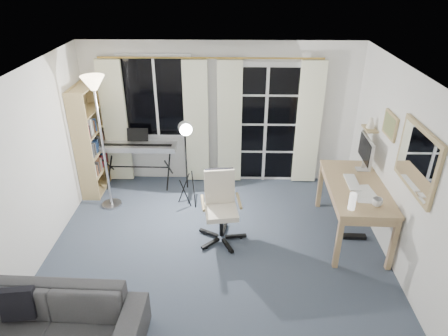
{
  "coord_description": "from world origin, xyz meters",
  "views": [
    {
      "loc": [
        0.19,
        -4.29,
        3.5
      ],
      "look_at": [
        0.09,
        0.35,
        1.06
      ],
      "focal_mm": 32.0,
      "sensor_mm": 36.0,
      "label": 1
    }
  ],
  "objects_px": {
    "office_chair": "(220,200)",
    "monitor": "(366,151)",
    "mug": "(377,201)",
    "studio_light": "(186,139)",
    "sofa": "(42,317)",
    "keyboard_piano": "(137,147)",
    "bookshelf": "(90,143)",
    "torchiere_lamp": "(96,105)",
    "desk": "(356,192)"
  },
  "relations": [
    {
      "from": "studio_light",
      "to": "desk",
      "type": "height_order",
      "value": "studio_light"
    },
    {
      "from": "torchiere_lamp",
      "to": "office_chair",
      "type": "xyz_separation_m",
      "value": [
        1.76,
        -0.73,
        -1.1
      ]
    },
    {
      "from": "torchiere_lamp",
      "to": "keyboard_piano",
      "type": "bearing_deg",
      "value": 62.43
    },
    {
      "from": "torchiere_lamp",
      "to": "desk",
      "type": "xyz_separation_m",
      "value": [
        3.6,
        -0.67,
        -0.98
      ]
    },
    {
      "from": "office_chair",
      "to": "sofa",
      "type": "bearing_deg",
      "value": -140.26
    },
    {
      "from": "sofa",
      "to": "keyboard_piano",
      "type": "bearing_deg",
      "value": 87.1
    },
    {
      "from": "office_chair",
      "to": "mug",
      "type": "xyz_separation_m",
      "value": [
        1.94,
        -0.44,
        0.29
      ]
    },
    {
      "from": "desk",
      "to": "monitor",
      "type": "height_order",
      "value": "monitor"
    },
    {
      "from": "sofa",
      "to": "torchiere_lamp",
      "type": "bearing_deg",
      "value": 93.39
    },
    {
      "from": "torchiere_lamp",
      "to": "studio_light",
      "type": "xyz_separation_m",
      "value": [
        1.24,
        -0.01,
        -0.5
      ]
    },
    {
      "from": "bookshelf",
      "to": "sofa",
      "type": "bearing_deg",
      "value": -80.83
    },
    {
      "from": "office_chair",
      "to": "monitor",
      "type": "bearing_deg",
      "value": 6.22
    },
    {
      "from": "mug",
      "to": "sofa",
      "type": "relative_size",
      "value": 0.07
    },
    {
      "from": "studio_light",
      "to": "sofa",
      "type": "bearing_deg",
      "value": -131.7
    },
    {
      "from": "office_chair",
      "to": "desk",
      "type": "distance_m",
      "value": 1.84
    },
    {
      "from": "bookshelf",
      "to": "desk",
      "type": "relative_size",
      "value": 1.18
    },
    {
      "from": "keyboard_piano",
      "to": "office_chair",
      "type": "xyz_separation_m",
      "value": [
        1.42,
        -1.38,
        -0.14
      ]
    },
    {
      "from": "keyboard_piano",
      "to": "mug",
      "type": "bearing_deg",
      "value": -27.8
    },
    {
      "from": "bookshelf",
      "to": "desk",
      "type": "height_order",
      "value": "bookshelf"
    },
    {
      "from": "studio_light",
      "to": "sofa",
      "type": "distance_m",
      "value": 2.95
    },
    {
      "from": "studio_light",
      "to": "mug",
      "type": "height_order",
      "value": "studio_light"
    },
    {
      "from": "desk",
      "to": "monitor",
      "type": "relative_size",
      "value": 2.63
    },
    {
      "from": "bookshelf",
      "to": "desk",
      "type": "distance_m",
      "value": 4.18
    },
    {
      "from": "monitor",
      "to": "office_chair",
      "type": "bearing_deg",
      "value": -164.03
    },
    {
      "from": "keyboard_piano",
      "to": "sofa",
      "type": "relative_size",
      "value": 0.67
    },
    {
      "from": "bookshelf",
      "to": "office_chair",
      "type": "distance_m",
      "value": 2.52
    },
    {
      "from": "bookshelf",
      "to": "mug",
      "type": "bearing_deg",
      "value": -21.94
    },
    {
      "from": "bookshelf",
      "to": "sofa",
      "type": "height_order",
      "value": "bookshelf"
    },
    {
      "from": "keyboard_piano",
      "to": "torchiere_lamp",
      "type": "bearing_deg",
      "value": -116.92
    },
    {
      "from": "studio_light",
      "to": "monitor",
      "type": "height_order",
      "value": "studio_light"
    },
    {
      "from": "monitor",
      "to": "sofa",
      "type": "bearing_deg",
      "value": -145.71
    },
    {
      "from": "keyboard_piano",
      "to": "studio_light",
      "type": "bearing_deg",
      "value": -35.74
    },
    {
      "from": "keyboard_piano",
      "to": "studio_light",
      "type": "distance_m",
      "value": 1.2
    },
    {
      "from": "studio_light",
      "to": "sofa",
      "type": "height_order",
      "value": "studio_light"
    },
    {
      "from": "torchiere_lamp",
      "to": "mug",
      "type": "xyz_separation_m",
      "value": [
        3.7,
        -1.17,
        -0.81
      ]
    },
    {
      "from": "mug",
      "to": "sofa",
      "type": "xyz_separation_m",
      "value": [
        -3.63,
        -1.43,
        -0.49
      ]
    },
    {
      "from": "torchiere_lamp",
      "to": "desk",
      "type": "height_order",
      "value": "torchiere_lamp"
    },
    {
      "from": "monitor",
      "to": "mug",
      "type": "height_order",
      "value": "monitor"
    },
    {
      "from": "office_chair",
      "to": "mug",
      "type": "distance_m",
      "value": 2.01
    },
    {
      "from": "keyboard_piano",
      "to": "sofa",
      "type": "bearing_deg",
      "value": -94.12
    },
    {
      "from": "studio_light",
      "to": "monitor",
      "type": "xyz_separation_m",
      "value": [
        2.56,
        -0.21,
        -0.07
      ]
    },
    {
      "from": "mug",
      "to": "monitor",
      "type": "bearing_deg",
      "value": 84.22
    },
    {
      "from": "office_chair",
      "to": "studio_light",
      "type": "bearing_deg",
      "value": 118.07
    },
    {
      "from": "studio_light",
      "to": "torchiere_lamp",
      "type": "bearing_deg",
      "value": 162.1
    },
    {
      "from": "sofa",
      "to": "office_chair",
      "type": "bearing_deg",
      "value": 49.57
    },
    {
      "from": "torchiere_lamp",
      "to": "desk",
      "type": "bearing_deg",
      "value": -10.55
    },
    {
      "from": "studio_light",
      "to": "monitor",
      "type": "relative_size",
      "value": 2.53
    },
    {
      "from": "monitor",
      "to": "sofa",
      "type": "xyz_separation_m",
      "value": [
        -3.73,
        -2.38,
        -0.73
      ]
    },
    {
      "from": "office_chair",
      "to": "monitor",
      "type": "height_order",
      "value": "monitor"
    },
    {
      "from": "bookshelf",
      "to": "monitor",
      "type": "xyz_separation_m",
      "value": [
        4.2,
        -0.75,
        0.26
      ]
    }
  ]
}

